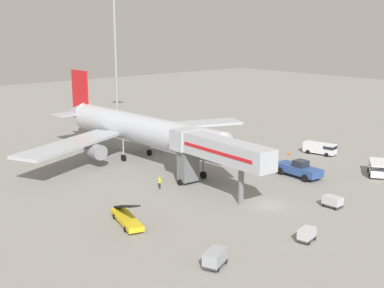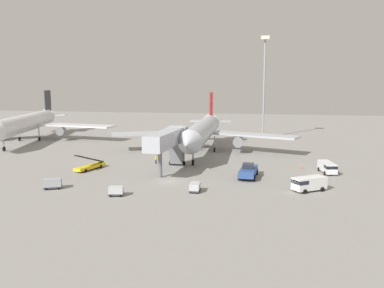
{
  "view_description": "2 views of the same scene",
  "coord_description": "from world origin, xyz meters",
  "px_view_note": "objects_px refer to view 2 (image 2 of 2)",
  "views": [
    {
      "loc": [
        -45.97,
        -39.24,
        21.39
      ],
      "look_at": [
        2.06,
        16.82,
        4.46
      ],
      "focal_mm": 48.28,
      "sensor_mm": 36.0,
      "label": 1
    },
    {
      "loc": [
        15.73,
        -62.16,
        15.84
      ],
      "look_at": [
        0.53,
        17.34,
        3.64
      ],
      "focal_mm": 37.76,
      "sensor_mm": 36.0,
      "label": 2
    }
  ],
  "objects_px": {
    "airplane_at_gate": "(203,131)",
    "pushback_tug": "(248,171)",
    "baggage_cart_near_center": "(53,183)",
    "service_van_mid_left": "(327,167)",
    "jet_bridge": "(169,140)",
    "ground_crew_worker_foreground": "(156,159)",
    "belt_loader_truck": "(90,166)",
    "service_van_rear_left": "(308,183)",
    "airplane_background": "(28,123)",
    "safety_cone_alpha": "(302,167)",
    "apron_light_mast": "(265,69)",
    "baggage_cart_far_left": "(116,191)",
    "baggage_cart_near_left": "(195,187)"
  },
  "relations": [
    {
      "from": "pushback_tug",
      "to": "baggage_cart_near_left",
      "type": "relative_size",
      "value": 3.28
    },
    {
      "from": "service_van_mid_left",
      "to": "baggage_cart_far_left",
      "type": "bearing_deg",
      "value": -146.33
    },
    {
      "from": "pushback_tug",
      "to": "jet_bridge",
      "type": "bearing_deg",
      "value": 169.83
    },
    {
      "from": "airplane_background",
      "to": "apron_light_mast",
      "type": "height_order",
      "value": "apron_light_mast"
    },
    {
      "from": "jet_bridge",
      "to": "ground_crew_worker_foreground",
      "type": "distance_m",
      "value": 8.77
    },
    {
      "from": "baggage_cart_far_left",
      "to": "ground_crew_worker_foreground",
      "type": "xyz_separation_m",
      "value": [
        -0.85,
        23.58,
        0.17
      ]
    },
    {
      "from": "airplane_background",
      "to": "service_van_rear_left",
      "type": "bearing_deg",
      "value": -29.11
    },
    {
      "from": "service_van_rear_left",
      "to": "service_van_mid_left",
      "type": "bearing_deg",
      "value": 71.18
    },
    {
      "from": "airplane_at_gate",
      "to": "service_van_mid_left",
      "type": "distance_m",
      "value": 31.06
    },
    {
      "from": "pushback_tug",
      "to": "airplane_background",
      "type": "xyz_separation_m",
      "value": [
        -62.0,
        32.56,
        3.95
      ]
    },
    {
      "from": "belt_loader_truck",
      "to": "ground_crew_worker_foreground",
      "type": "xyz_separation_m",
      "value": [
        10.44,
        7.8,
        0.17
      ]
    },
    {
      "from": "baggage_cart_far_left",
      "to": "service_van_rear_left",
      "type": "bearing_deg",
      "value": 16.24
    },
    {
      "from": "service_van_rear_left",
      "to": "ground_crew_worker_foreground",
      "type": "xyz_separation_m",
      "value": [
        -27.88,
        15.71,
        -0.26
      ]
    },
    {
      "from": "service_van_mid_left",
      "to": "safety_cone_alpha",
      "type": "distance_m",
      "value": 5.48
    },
    {
      "from": "ground_crew_worker_foreground",
      "to": "airplane_background",
      "type": "height_order",
      "value": "airplane_background"
    },
    {
      "from": "service_van_rear_left",
      "to": "baggage_cart_near_left",
      "type": "height_order",
      "value": "service_van_rear_left"
    },
    {
      "from": "jet_bridge",
      "to": "baggage_cart_near_center",
      "type": "xyz_separation_m",
      "value": [
        -14.27,
        -15.61,
        -4.85
      ]
    },
    {
      "from": "jet_bridge",
      "to": "service_van_mid_left",
      "type": "distance_m",
      "value": 28.71
    },
    {
      "from": "service_van_rear_left",
      "to": "ground_crew_worker_foreground",
      "type": "distance_m",
      "value": 32.0
    },
    {
      "from": "service_van_mid_left",
      "to": "baggage_cart_near_left",
      "type": "bearing_deg",
      "value": -141.26
    },
    {
      "from": "pushback_tug",
      "to": "baggage_cart_near_left",
      "type": "height_order",
      "value": "pushback_tug"
    },
    {
      "from": "airplane_at_gate",
      "to": "belt_loader_truck",
      "type": "xyz_separation_m",
      "value": [
        -17.46,
        -22.73,
        -4.29
      ]
    },
    {
      "from": "safety_cone_alpha",
      "to": "apron_light_mast",
      "type": "bearing_deg",
      "value": 100.99
    },
    {
      "from": "service_van_mid_left",
      "to": "baggage_cart_near_center",
      "type": "xyz_separation_m",
      "value": [
        -42.41,
        -19.04,
        -0.27
      ]
    },
    {
      "from": "airplane_at_gate",
      "to": "pushback_tug",
      "type": "height_order",
      "value": "airplane_at_gate"
    },
    {
      "from": "service_van_mid_left",
      "to": "service_van_rear_left",
      "type": "xyz_separation_m",
      "value": [
        -4.47,
        -13.11,
        0.08
      ]
    },
    {
      "from": "baggage_cart_near_center",
      "to": "airplane_background",
      "type": "xyz_separation_m",
      "value": [
        -33.26,
        45.58,
        4.26
      ]
    },
    {
      "from": "pushback_tug",
      "to": "service_van_mid_left",
      "type": "xyz_separation_m",
      "value": [
        13.66,
        6.02,
        -0.04
      ]
    },
    {
      "from": "jet_bridge",
      "to": "apron_light_mast",
      "type": "height_order",
      "value": "apron_light_mast"
    },
    {
      "from": "service_van_mid_left",
      "to": "airplane_background",
      "type": "bearing_deg",
      "value": 160.67
    },
    {
      "from": "baggage_cart_near_center",
      "to": "pushback_tug",
      "type": "bearing_deg",
      "value": 24.36
    },
    {
      "from": "airplane_at_gate",
      "to": "apron_light_mast",
      "type": "xyz_separation_m",
      "value": [
        13.24,
        27.1,
        14.67
      ]
    },
    {
      "from": "airplane_at_gate",
      "to": "safety_cone_alpha",
      "type": "xyz_separation_m",
      "value": [
        21.22,
        -14.0,
        -4.76
      ]
    },
    {
      "from": "ground_crew_worker_foreground",
      "to": "apron_light_mast",
      "type": "distance_m",
      "value": 50.3
    },
    {
      "from": "baggage_cart_near_left",
      "to": "belt_loader_truck",
      "type": "bearing_deg",
      "value": 152.16
    },
    {
      "from": "apron_light_mast",
      "to": "airplane_at_gate",
      "type": "bearing_deg",
      "value": -116.03
    },
    {
      "from": "belt_loader_truck",
      "to": "airplane_background",
      "type": "height_order",
      "value": "airplane_background"
    },
    {
      "from": "jet_bridge",
      "to": "ground_crew_worker_foreground",
      "type": "xyz_separation_m",
      "value": [
        -4.21,
        6.03,
        -4.76
      ]
    },
    {
      "from": "belt_loader_truck",
      "to": "service_van_rear_left",
      "type": "bearing_deg",
      "value": -11.66
    },
    {
      "from": "belt_loader_truck",
      "to": "apron_light_mast",
      "type": "height_order",
      "value": "apron_light_mast"
    },
    {
      "from": "airplane_at_gate",
      "to": "pushback_tug",
      "type": "bearing_deg",
      "value": -63.66
    },
    {
      "from": "belt_loader_truck",
      "to": "service_van_mid_left",
      "type": "distance_m",
      "value": 43.11
    },
    {
      "from": "belt_loader_truck",
      "to": "baggage_cart_far_left",
      "type": "relative_size",
      "value": 3.19
    },
    {
      "from": "service_van_mid_left",
      "to": "baggage_cart_far_left",
      "type": "xyz_separation_m",
      "value": [
        -31.5,
        -20.98,
        -0.35
      ]
    },
    {
      "from": "baggage_cart_near_left",
      "to": "airplane_background",
      "type": "distance_m",
      "value": 69.95
    },
    {
      "from": "service_van_rear_left",
      "to": "baggage_cart_near_left",
      "type": "relative_size",
      "value": 2.41
    },
    {
      "from": "ground_crew_worker_foreground",
      "to": "apron_light_mast",
      "type": "xyz_separation_m",
      "value": [
        20.26,
        42.03,
        18.79
      ]
    },
    {
      "from": "jet_bridge",
      "to": "apron_light_mast",
      "type": "relative_size",
      "value": 0.6
    },
    {
      "from": "pushback_tug",
      "to": "ground_crew_worker_foreground",
      "type": "bearing_deg",
      "value": 155.21
    },
    {
      "from": "belt_loader_truck",
      "to": "pushback_tug",
      "type": "bearing_deg",
      "value": -1.63
    }
  ]
}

